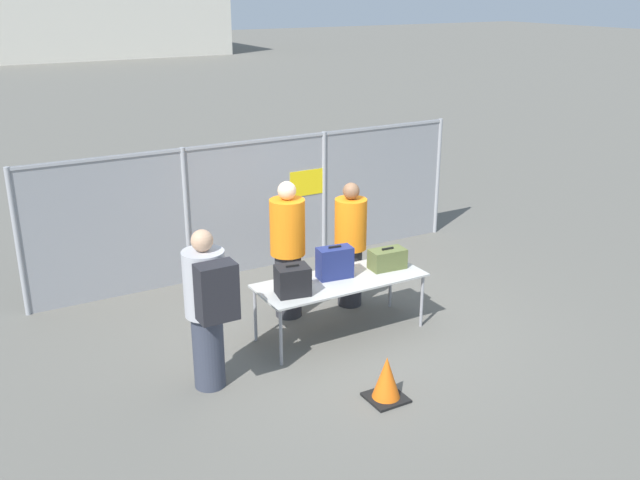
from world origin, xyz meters
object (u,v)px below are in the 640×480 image
object	(u,v)px
suitcase_olive	(387,259)
security_worker_near	(288,248)
utility_trailer	(282,188)
inspection_table	(340,283)
suitcase_black	(293,280)
suitcase_navy	(335,263)
traveler_hooded	(208,305)
security_worker_far	(350,243)
traffic_cone	(386,380)

from	to	relation	value
suitcase_olive	security_worker_near	bearing A→B (deg)	143.18
suitcase_olive	utility_trailer	xyz separation A→B (m)	(1.05, 5.05, -0.44)
inspection_table	suitcase_olive	bearing A→B (deg)	1.36
suitcase_olive	suitcase_black	bearing A→B (deg)	-175.13
inspection_table	suitcase_navy	size ratio (longest dim) A/B	4.66
traveler_hooded	utility_trailer	size ratio (longest dim) A/B	0.43
suitcase_navy	traveler_hooded	world-z (taller)	traveler_hooded
suitcase_olive	traveler_hooded	distance (m)	2.62
security_worker_near	security_worker_far	bearing A→B (deg)	-174.78
traveler_hooded	utility_trailer	bearing A→B (deg)	40.70
traffic_cone	utility_trailer	bearing A→B (deg)	72.23
traffic_cone	traveler_hooded	bearing A→B (deg)	143.53
suitcase_black	suitcase_navy	world-z (taller)	suitcase_navy
suitcase_navy	traffic_cone	xyz separation A→B (m)	(-0.33, -1.63, -0.70)
suitcase_navy	security_worker_near	bearing A→B (deg)	112.68
security_worker_far	utility_trailer	bearing A→B (deg)	-132.20
suitcase_olive	traffic_cone	xyz separation A→B (m)	(-1.07, -1.56, -0.63)
inspection_table	traffic_cone	world-z (taller)	inspection_table
suitcase_black	traffic_cone	world-z (taller)	suitcase_black
suitcase_navy	utility_trailer	xyz separation A→B (m)	(1.78, 4.97, -0.51)
suitcase_olive	traffic_cone	size ratio (longest dim) A/B	0.95
suitcase_olive	security_worker_far	world-z (taller)	security_worker_far
suitcase_olive	utility_trailer	distance (m)	5.17
suitcase_olive	traveler_hooded	world-z (taller)	traveler_hooded
traveler_hooded	security_worker_far	xyz separation A→B (m)	(2.44, 1.10, -0.10)
suitcase_navy	traffic_cone	size ratio (longest dim) A/B	0.92
suitcase_navy	traffic_cone	distance (m)	1.81
suitcase_black	security_worker_near	distance (m)	0.97
security_worker_far	suitcase_navy	bearing A→B (deg)	17.81
security_worker_far	suitcase_olive	bearing A→B (deg)	74.84
traveler_hooded	suitcase_navy	bearing A→B (deg)	-0.31
inspection_table	traveler_hooded	xyz separation A→B (m)	(-1.88, -0.42, 0.30)
suitcase_black	traveler_hooded	xyz separation A→B (m)	(-1.16, -0.32, 0.08)
suitcase_navy	security_worker_near	xyz separation A→B (m)	(-0.29, 0.69, 0.02)
suitcase_olive	traffic_cone	bearing A→B (deg)	-124.41
suitcase_navy	security_worker_far	bearing A→B (deg)	44.82
traveler_hooded	traffic_cone	distance (m)	2.03
security_worker_near	suitcase_black	bearing A→B (deg)	77.91
traveler_hooded	traffic_cone	xyz separation A→B (m)	(1.51, -1.12, -0.76)
inspection_table	traveler_hooded	world-z (taller)	traveler_hooded
suitcase_navy	traffic_cone	world-z (taller)	suitcase_navy
traveler_hooded	inspection_table	bearing A→B (deg)	-3.13
suitcase_navy	utility_trailer	world-z (taller)	suitcase_navy
traveler_hooded	security_worker_near	distance (m)	1.97
suitcase_navy	traveler_hooded	bearing A→B (deg)	-164.49
traveler_hooded	suitcase_olive	bearing A→B (deg)	-6.16
suitcase_black	suitcase_olive	size ratio (longest dim) A/B	0.90
security_worker_near	utility_trailer	bearing A→B (deg)	-104.01
traveler_hooded	security_worker_far	bearing A→B (deg)	8.51
suitcase_black	traveler_hooded	world-z (taller)	traveler_hooded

